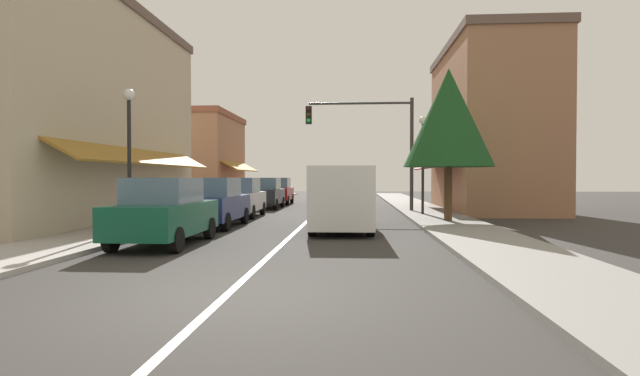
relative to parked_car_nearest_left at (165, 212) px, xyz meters
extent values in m
plane|color=#33302D|center=(3.04, 12.36, -0.88)|extent=(80.00, 80.00, 0.00)
cube|color=#A39E99|center=(-2.46, 12.36, -0.82)|extent=(2.60, 56.00, 0.12)
cube|color=gray|center=(8.54, 12.36, -0.82)|extent=(2.60, 56.00, 0.12)
cube|color=silver|center=(3.04, 12.36, -0.88)|extent=(0.14, 52.00, 0.01)
cube|color=#BCAD8E|center=(-6.48, 6.36, 3.31)|extent=(5.44, 14.00, 8.37)
cube|color=brown|center=(-6.48, 6.36, 7.69)|extent=(5.64, 14.20, 0.40)
cube|color=slate|center=(-3.82, 6.36, 0.52)|extent=(0.08, 10.64, 1.80)
cube|color=olive|center=(-3.21, 6.36, 1.72)|extent=(1.27, 11.76, 0.73)
cube|color=slate|center=(-3.82, 3.28, 5.15)|extent=(0.08, 1.10, 1.30)
cube|color=slate|center=(-3.82, 9.44, 5.15)|extent=(0.08, 1.10, 1.30)
cube|color=#9E6B4C|center=(12.15, 14.36, 3.33)|extent=(4.62, 10.00, 8.41)
cube|color=brown|center=(12.15, 14.36, 7.73)|extent=(4.82, 10.20, 0.40)
cube|color=slate|center=(9.90, 14.36, 0.52)|extent=(0.08, 7.60, 1.80)
cube|color=maroon|center=(9.29, 14.36, 1.72)|extent=(1.27, 8.40, 0.73)
cube|color=slate|center=(9.90, 12.16, 5.18)|extent=(0.08, 1.10, 1.30)
cube|color=slate|center=(9.90, 16.56, 5.18)|extent=(0.08, 1.10, 1.30)
cube|color=#9E6B4C|center=(-5.77, 22.36, 2.10)|extent=(4.03, 8.00, 5.96)
cube|color=brown|center=(-5.77, 22.36, 5.28)|extent=(4.23, 8.20, 0.40)
cube|color=slate|center=(-3.82, 22.36, 0.52)|extent=(0.08, 6.08, 1.80)
cube|color=olive|center=(-3.21, 22.36, 1.72)|extent=(1.27, 6.72, 0.73)
cube|color=slate|center=(-3.82, 20.60, 3.41)|extent=(0.08, 1.10, 1.30)
cube|color=slate|center=(-3.82, 24.12, 3.41)|extent=(0.08, 1.10, 1.30)
cube|color=#0F4C33|center=(0.00, 0.03, -0.17)|extent=(1.74, 4.11, 0.80)
cube|color=slate|center=(0.00, -0.07, 0.56)|extent=(1.53, 2.01, 0.66)
cylinder|color=black|center=(-0.80, 1.37, -0.57)|extent=(0.20, 0.62, 0.62)
cylinder|color=black|center=(0.78, 1.38, -0.57)|extent=(0.20, 0.62, 0.62)
cylinder|color=black|center=(-0.78, -1.33, -0.57)|extent=(0.20, 0.62, 0.62)
cylinder|color=black|center=(0.80, -1.32, -0.57)|extent=(0.20, 0.62, 0.62)
cube|color=navy|center=(-0.06, 4.79, -0.17)|extent=(1.74, 4.11, 0.80)
cube|color=slate|center=(-0.06, 4.69, 0.56)|extent=(1.53, 2.01, 0.66)
cylinder|color=black|center=(-0.84, 6.15, -0.57)|extent=(0.20, 0.62, 0.62)
cylinder|color=black|center=(0.74, 6.14, -0.57)|extent=(0.20, 0.62, 0.62)
cylinder|color=black|center=(-0.85, 3.44, -0.57)|extent=(0.20, 0.62, 0.62)
cylinder|color=black|center=(0.73, 3.44, -0.57)|extent=(0.20, 0.62, 0.62)
cube|color=#B7BABF|center=(-0.19, 9.42, -0.17)|extent=(1.81, 4.14, 0.80)
cube|color=slate|center=(-0.19, 9.32, 0.56)|extent=(1.56, 2.03, 0.66)
cylinder|color=black|center=(-1.01, 10.76, -0.57)|extent=(0.21, 0.62, 0.62)
cylinder|color=black|center=(0.57, 10.79, -0.57)|extent=(0.21, 0.62, 0.62)
cylinder|color=black|center=(-0.96, 8.05, -0.57)|extent=(0.21, 0.62, 0.62)
cylinder|color=black|center=(0.63, 8.09, -0.57)|extent=(0.21, 0.62, 0.62)
cube|color=black|center=(-0.12, 15.40, -0.17)|extent=(1.77, 4.12, 0.80)
cube|color=slate|center=(-0.12, 15.30, 0.56)|extent=(1.54, 2.02, 0.66)
cylinder|color=black|center=(-0.93, 16.75, -0.57)|extent=(0.21, 0.62, 0.62)
cylinder|color=black|center=(0.65, 16.76, -0.57)|extent=(0.21, 0.62, 0.62)
cylinder|color=black|center=(-0.90, 14.04, -0.57)|extent=(0.21, 0.62, 0.62)
cylinder|color=black|center=(0.68, 14.06, -0.57)|extent=(0.21, 0.62, 0.62)
cube|color=maroon|center=(-0.15, 20.19, -0.17)|extent=(1.80, 4.13, 0.80)
cube|color=slate|center=(-0.15, 20.09, 0.56)|extent=(1.56, 2.03, 0.66)
cylinder|color=black|center=(-0.97, 21.53, -0.57)|extent=(0.21, 0.62, 0.62)
cylinder|color=black|center=(0.61, 21.56, -0.57)|extent=(0.21, 0.62, 0.62)
cylinder|color=black|center=(-0.92, 18.82, -0.57)|extent=(0.21, 0.62, 0.62)
cylinder|color=black|center=(0.66, 18.86, -0.57)|extent=(0.21, 0.62, 0.62)
cube|color=silver|center=(4.53, 3.89, 0.29)|extent=(2.05, 5.04, 1.90)
cube|color=slate|center=(4.49, 6.29, 0.72)|extent=(1.73, 0.31, 0.84)
cube|color=black|center=(4.48, 6.47, -0.40)|extent=(1.87, 0.24, 0.24)
cylinder|color=black|center=(3.62, 5.43, -0.52)|extent=(0.25, 0.72, 0.72)
cylinder|color=black|center=(5.39, 5.46, -0.52)|extent=(0.25, 0.72, 0.72)
cylinder|color=black|center=(3.68, 2.33, -0.52)|extent=(0.25, 0.72, 0.72)
cylinder|color=black|center=(5.45, 2.36, -0.52)|extent=(0.25, 0.72, 0.72)
cylinder|color=#333333|center=(7.84, 12.67, 2.02)|extent=(0.18, 0.18, 5.80)
cylinder|color=#333333|center=(5.24, 12.67, 4.67)|extent=(5.21, 0.12, 0.12)
cube|color=black|center=(2.64, 12.49, 4.07)|extent=(0.30, 0.24, 0.90)
sphere|color=#420F0F|center=(2.64, 12.36, 4.35)|extent=(0.20, 0.20, 0.20)
sphere|color=#3D2D0C|center=(2.64, 12.36, 4.07)|extent=(0.20, 0.20, 0.20)
sphere|color=green|center=(2.64, 12.36, 3.79)|extent=(0.20, 0.20, 0.20)
cylinder|color=black|center=(-2.15, 2.58, 1.23)|extent=(0.12, 0.12, 4.21)
sphere|color=white|center=(-2.15, 2.58, 3.52)|extent=(0.36, 0.36, 0.36)
cylinder|color=black|center=(8.07, 10.21, 1.22)|extent=(0.12, 0.12, 4.20)
sphere|color=white|center=(8.07, 10.21, 3.50)|extent=(0.36, 0.36, 0.36)
cylinder|color=#4C331E|center=(8.55, 6.68, 0.47)|extent=(0.30, 0.30, 2.71)
cone|color=#19471E|center=(8.55, 6.68, 3.20)|extent=(3.43, 3.43, 3.78)
camera|label=1|loc=(4.96, -12.64, 0.89)|focal=27.83mm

